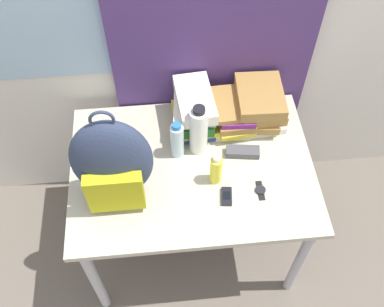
{
  "coord_description": "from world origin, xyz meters",
  "views": [
    {
      "loc": [
        -0.11,
        -0.73,
        2.38
      ],
      "look_at": [
        0.0,
        0.39,
        0.82
      ],
      "focal_mm": 42.0,
      "sensor_mm": 36.0,
      "label": 1
    }
  ],
  "objects": [
    {
      "name": "book_stack_left",
      "position": [
        0.04,
        0.63,
        0.82
      ],
      "size": [
        0.23,
        0.29,
        0.2
      ],
      "color": "navy",
      "rests_on": "desk"
    },
    {
      "name": "curtain_blue",
      "position": [
        0.14,
        0.8,
        1.25
      ],
      "size": [
        0.92,
        0.04,
        2.5
      ],
      "color": "#4C336B",
      "rests_on": "ground_plane"
    },
    {
      "name": "sunscreen_bottle",
      "position": [
        0.09,
        0.31,
        0.8
      ],
      "size": [
        0.05,
        0.05,
        0.17
      ],
      "color": "yellow",
      "rests_on": "desk"
    },
    {
      "name": "wall_back",
      "position": [
        -0.0,
        0.86,
        1.25
      ],
      "size": [
        6.0,
        0.06,
        2.5
      ],
      "color": "silver",
      "rests_on": "ground_plane"
    },
    {
      "name": "wristwatch",
      "position": [
        0.28,
        0.23,
        0.73
      ],
      "size": [
        0.04,
        0.1,
        0.01
      ],
      "color": "black",
      "rests_on": "desk"
    },
    {
      "name": "backpack",
      "position": [
        -0.32,
        0.28,
        0.94
      ],
      "size": [
        0.32,
        0.19,
        0.52
      ],
      "color": "#2D3851",
      "rests_on": "desk"
    },
    {
      "name": "book_stack_right",
      "position": [
        0.34,
        0.63,
        0.82
      ],
      "size": [
        0.23,
        0.27,
        0.19
      ],
      "color": "silver",
      "rests_on": "desk"
    },
    {
      "name": "cell_phone",
      "position": [
        0.13,
        0.22,
        0.73
      ],
      "size": [
        0.05,
        0.09,
        0.02
      ],
      "color": "black",
      "rests_on": "desk"
    },
    {
      "name": "water_bottle",
      "position": [
        -0.06,
        0.47,
        0.82
      ],
      "size": [
        0.06,
        0.06,
        0.2
      ],
      "color": "silver",
      "rests_on": "desk"
    },
    {
      "name": "sports_bottle",
      "position": [
        0.04,
        0.49,
        0.85
      ],
      "size": [
        0.08,
        0.08,
        0.27
      ],
      "color": "white",
      "rests_on": "desk"
    },
    {
      "name": "ground_plane",
      "position": [
        0.0,
        0.0,
        0.0
      ],
      "size": [
        12.0,
        12.0,
        0.0
      ],
      "primitive_type": "plane",
      "color": "#665B51"
    },
    {
      "name": "book_stack_center",
      "position": [
        0.22,
        0.62,
        0.8
      ],
      "size": [
        0.22,
        0.27,
        0.15
      ],
      "color": "silver",
      "rests_on": "desk"
    },
    {
      "name": "sunglasses_case",
      "position": [
        0.23,
        0.43,
        0.74
      ],
      "size": [
        0.16,
        0.08,
        0.04
      ],
      "color": "#47474C",
      "rests_on": "desk"
    },
    {
      "name": "desk",
      "position": [
        0.0,
        0.39,
        0.63
      ],
      "size": [
        1.08,
        0.77,
        0.72
      ],
      "color": "#B7B299",
      "rests_on": "ground_plane"
    }
  ]
}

